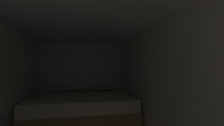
{
  "coord_description": "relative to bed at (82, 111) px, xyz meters",
  "views": [
    {
      "loc": [
        -0.04,
        -0.21,
        1.37
      ],
      "look_at": [
        0.56,
        2.73,
        1.49
      ],
      "focal_mm": 24.53,
      "sensor_mm": 36.0,
      "label": 1
    }
  ],
  "objects": [
    {
      "name": "wall_back",
      "position": [
        0.0,
        0.92,
        0.69
      ],
      "size": [
        2.52,
        0.05,
        2.14
      ],
      "primitive_type": "cube",
      "color": "silver",
      "rests_on": "ground"
    },
    {
      "name": "ceiling_slab",
      "position": [
        0.0,
        -1.56,
        1.78
      ],
      "size": [
        2.52,
        4.91,
        0.05
      ],
      "primitive_type": "cube",
      "color": "white",
      "rests_on": "wall_left"
    },
    {
      "name": "wall_right",
      "position": [
        1.23,
        -1.56,
        0.69
      ],
      "size": [
        0.05,
        4.91,
        2.14
      ],
      "primitive_type": "cube",
      "color": "silver",
      "rests_on": "ground"
    },
    {
      "name": "bed",
      "position": [
        0.0,
        0.0,
        0.0
      ],
      "size": [
        2.3,
        1.71,
        0.93
      ],
      "color": "#9E7247",
      "rests_on": "ground"
    }
  ]
}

